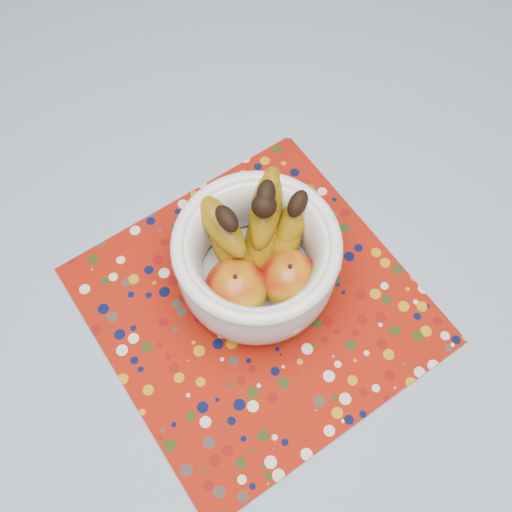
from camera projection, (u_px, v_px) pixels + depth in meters
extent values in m
plane|color=#2D2826|center=(249.00, 430.00, 1.40)|extent=(4.00, 4.00, 0.00)
cube|color=brown|center=(243.00, 331.00, 0.75)|extent=(1.20, 1.20, 0.04)
cylinder|color=brown|center=(448.00, 129.00, 1.34)|extent=(0.06, 0.06, 0.71)
cube|color=slate|center=(243.00, 325.00, 0.72)|extent=(1.32, 1.32, 0.01)
cube|color=maroon|center=(255.00, 305.00, 0.73)|extent=(0.48, 0.48, 0.00)
cylinder|color=white|center=(257.00, 281.00, 0.73)|extent=(0.09, 0.09, 0.01)
cylinder|color=white|center=(257.00, 278.00, 0.73)|extent=(0.14, 0.14, 0.01)
torus|color=white|center=(257.00, 244.00, 0.64)|extent=(0.19, 0.19, 0.02)
ellipsoid|color=#790506|center=(236.00, 288.00, 0.68)|extent=(0.07, 0.07, 0.07)
ellipsoid|color=#790506|center=(289.00, 278.00, 0.69)|extent=(0.07, 0.07, 0.06)
sphere|color=black|center=(264.00, 206.00, 0.65)|extent=(0.03, 0.03, 0.03)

